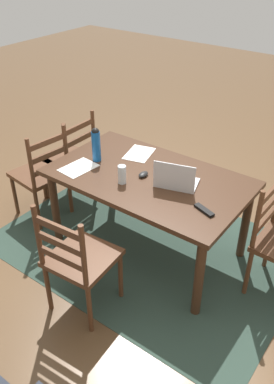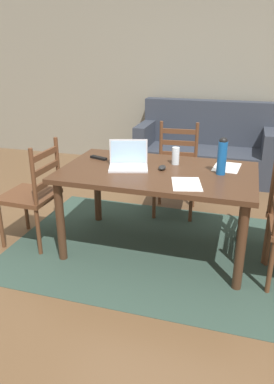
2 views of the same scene
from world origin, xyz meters
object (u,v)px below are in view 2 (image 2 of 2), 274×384
computer_mouse (162,168)px  chair_left_near (33,195)px  drinking_glass (176,156)px  dining_table (157,180)px  water_bottle (222,155)px  laptop (128,161)px  couch (205,150)px  tv_remote (99,158)px  chair_far_head (176,171)px

computer_mouse → chair_left_near: bearing=-170.5°
drinking_glass → dining_table: bearing=-117.4°
water_bottle → drinking_glass: bearing=158.4°
computer_mouse → water_bottle: bearing=0.8°
laptop → water_bottle: size_ratio=1.24×
chair_left_near → laptop: size_ratio=2.57×
laptop → drinking_glass: (0.36, 0.20, 0.02)m
dining_table → chair_left_near: size_ratio=1.68×
couch → laptop: bearing=-100.3°
dining_table → laptop: (-0.26, 0.00, 0.15)m
dining_table → laptop: bearing=179.1°
tv_remote → computer_mouse: bearing=-82.9°
chair_left_near → chair_far_head: same height
tv_remote → chair_far_head: bearing=-21.5°
chair_left_near → drinking_glass: 1.30m
laptop → computer_mouse: (0.29, 0.02, -0.04)m
dining_table → chair_far_head: (-0.00, 0.84, -0.19)m
laptop → computer_mouse: 0.29m
dining_table → chair_left_near: (-1.09, -0.19, -0.19)m
chair_left_near → laptop: (0.83, 0.19, 0.33)m
laptop → drinking_glass: size_ratio=2.48×
dining_table → drinking_glass: drinking_glass is taller
chair_far_head → tv_remote: chair_far_head is taller
chair_left_near → chair_far_head: (1.08, 1.04, 0.00)m
laptop → computer_mouse: bearing=4.9°
couch → drinking_glass: 2.03m
couch → tv_remote: couch is taller
computer_mouse → tv_remote: bearing=166.3°
chair_left_near → laptop: laptop is taller
water_bottle → tv_remote: bearing=174.1°
chair_far_head → drinking_glass: bearing=-80.3°
laptop → drinking_glass: 0.41m
dining_table → chair_far_head: chair_far_head is taller
computer_mouse → tv_remote: 0.64m
dining_table → laptop: size_ratio=4.31×
chair_far_head → water_bottle: water_bottle is taller
laptop → couch: bearing=79.7°
dining_table → drinking_glass: bearing=62.6°
tv_remote → water_bottle: bearing=-76.7°
dining_table → water_bottle: size_ratio=5.34×
couch → tv_remote: size_ratio=10.59×
couch → computer_mouse: size_ratio=18.00×
couch → water_bottle: (0.36, -2.14, 0.54)m
chair_far_head → computer_mouse: 0.87m
laptop → water_bottle: (0.76, 0.04, 0.10)m
couch → tv_remote: bearing=-110.0°
water_bottle → tv_remote: size_ratio=1.76×
chair_left_near → water_bottle: 1.67m
chair_far_head → tv_remote: size_ratio=5.59×
chair_far_head → water_bottle: (0.51, -0.80, 0.43)m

